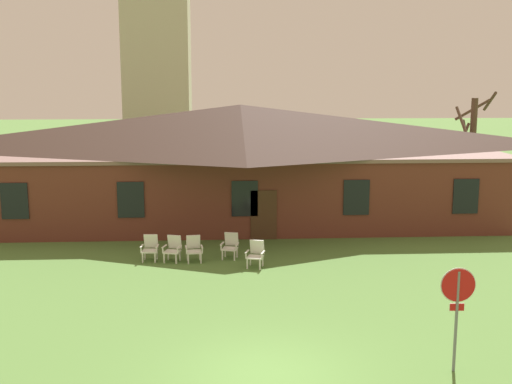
# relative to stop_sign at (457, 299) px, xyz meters

# --- Properties ---
(ground_plane) EXTENTS (200.00, 200.00, 0.00)m
(ground_plane) POSITION_rel_stop_sign_xyz_m (-4.30, 0.08, -1.74)
(ground_plane) COLOR #517A38
(brick_building) EXTENTS (24.47, 10.40, 5.47)m
(brick_building) POSITION_rel_stop_sign_xyz_m (-4.30, 17.57, 1.05)
(brick_building) COLOR brown
(brick_building) RESTS_ON ground
(dome_tower) EXTENTS (5.18, 5.18, 20.76)m
(dome_tower) POSITION_rel_stop_sign_xyz_m (-9.90, 35.34, 7.82)
(dome_tower) COLOR #BCB29E
(dome_tower) RESTS_ON ground
(stop_sign) EXTENTS (0.81, 0.07, 2.46)m
(stop_sign) POSITION_rel_stop_sign_xyz_m (0.00, 0.00, 0.00)
(stop_sign) COLOR slate
(stop_sign) RESTS_ON ground
(lawn_chair_by_porch) EXTENTS (0.67, 0.70, 0.96)m
(lawn_chair_by_porch) POSITION_rel_stop_sign_xyz_m (-7.94, 9.65, -1.24)
(lawn_chair_by_porch) COLOR silver
(lawn_chair_by_porch) RESTS_ON ground
(lawn_chair_near_door) EXTENTS (0.74, 0.79, 0.96)m
(lawn_chair_near_door) POSITION_rel_stop_sign_xyz_m (-7.08, 9.49, -1.24)
(lawn_chair_near_door) COLOR silver
(lawn_chair_near_door) RESTS_ON ground
(lawn_chair_left_end) EXTENTS (0.69, 0.72, 0.96)m
(lawn_chair_left_end) POSITION_rel_stop_sign_xyz_m (-6.32, 9.43, -1.24)
(lawn_chair_left_end) COLOR silver
(lawn_chair_left_end) RESTS_ON ground
(lawn_chair_middle) EXTENTS (0.73, 0.78, 0.96)m
(lawn_chair_middle) POSITION_rel_stop_sign_xyz_m (-4.96, 9.78, -1.24)
(lawn_chair_middle) COLOR silver
(lawn_chair_middle) RESTS_ON ground
(lawn_chair_right_end) EXTENTS (0.75, 0.80, 0.96)m
(lawn_chair_right_end) POSITION_rel_stop_sign_xyz_m (-4.06, 8.58, -1.24)
(lawn_chair_right_end) COLOR silver
(lawn_chair_right_end) RESTS_ON ground
(bare_tree_beside_building) EXTENTS (2.04, 2.14, 6.04)m
(bare_tree_beside_building) POSITION_rel_stop_sign_xyz_m (8.76, 21.22, 1.51)
(bare_tree_beside_building) COLOR brown
(bare_tree_beside_building) RESTS_ON ground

